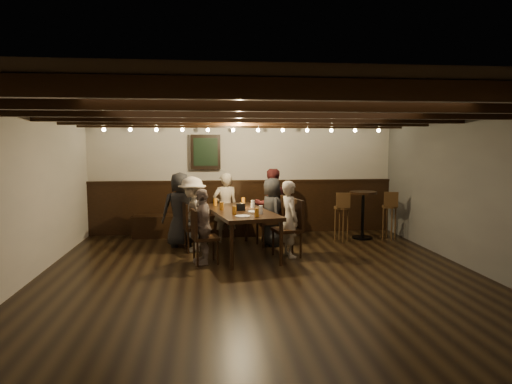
{
  "coord_description": "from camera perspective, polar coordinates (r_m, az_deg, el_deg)",
  "views": [
    {
      "loc": [
        -0.77,
        -6.26,
        1.91
      ],
      "look_at": [
        0.04,
        1.3,
        1.11
      ],
      "focal_mm": 32.0,
      "sensor_mm": 36.0,
      "label": 1
    }
  ],
  "objects": [
    {
      "name": "condiment_caddy",
      "position": [
        7.86,
        -1.93,
        -1.89
      ],
      "size": [
        0.15,
        0.1,
        0.12
      ],
      "primitive_type": "cube",
      "color": "black",
      "rests_on": "dining_table"
    },
    {
      "name": "candle",
      "position": [
        8.23,
        -1.79,
        -1.78
      ],
      "size": [
        0.05,
        0.05,
        0.05
      ],
      "primitive_type": "cylinder",
      "color": "beige",
      "rests_on": "dining_table"
    },
    {
      "name": "person_bench_centre",
      "position": [
        8.94,
        -3.85,
        -1.92
      ],
      "size": [
        0.55,
        0.42,
        1.36
      ],
      "primitive_type": "imported",
      "rotation": [
        0.0,
        0.0,
        3.34
      ],
      "color": "gray",
      "rests_on": "floor"
    },
    {
      "name": "pint_e",
      "position": [
        7.42,
        -2.73,
        -2.29
      ],
      "size": [
        0.07,
        0.07,
        0.14
      ],
      "primitive_type": "cylinder",
      "color": "#BF7219",
      "rests_on": "dining_table"
    },
    {
      "name": "pint_f",
      "position": [
        7.45,
        0.6,
        -2.26
      ],
      "size": [
        0.07,
        0.07,
        0.14
      ],
      "primitive_type": "cylinder",
      "color": "silver",
      "rests_on": "dining_table"
    },
    {
      "name": "pint_g",
      "position": [
        7.16,
        0.09,
        -2.58
      ],
      "size": [
        0.07,
        0.07,
        0.14
      ],
      "primitive_type": "cylinder",
      "color": "#BF7219",
      "rests_on": "dining_table"
    },
    {
      "name": "dining_table",
      "position": [
        7.93,
        -2.03,
        -2.73
      ],
      "size": [
        1.32,
        2.2,
        0.77
      ],
      "rotation": [
        0.0,
        0.0,
        0.2
      ],
      "color": "black",
      "rests_on": "floor"
    },
    {
      "name": "pint_a",
      "position": [
        8.51,
        -5.12,
        -1.24
      ],
      "size": [
        0.07,
        0.07,
        0.14
      ],
      "primitive_type": "cylinder",
      "color": "#BF7219",
      "rests_on": "dining_table"
    },
    {
      "name": "person_bench_right",
      "position": [
        9.05,
        1.92,
        -1.6
      ],
      "size": [
        0.79,
        0.67,
        1.43
      ],
      "primitive_type": "imported",
      "rotation": [
        0.0,
        0.0,
        3.34
      ],
      "color": "#4F1B1C",
      "rests_on": "floor"
    },
    {
      "name": "chair_right_near",
      "position": [
        8.64,
        1.79,
        -4.78
      ],
      "size": [
        0.52,
        0.52,
        0.97
      ],
      "rotation": [
        0.0,
        0.0,
        1.77
      ],
      "color": "black",
      "rests_on": "floor"
    },
    {
      "name": "person_left_near",
      "position": [
        8.2,
        -7.94,
        -2.75
      ],
      "size": [
        0.66,
        0.95,
        1.34
      ],
      "primitive_type": "imported",
      "rotation": [
        0.0,
        0.0,
        -1.37
      ],
      "color": "#B5AA99",
      "rests_on": "floor"
    },
    {
      "name": "pint_c",
      "position": [
        7.93,
        -4.32,
        -1.77
      ],
      "size": [
        0.07,
        0.07,
        0.14
      ],
      "primitive_type": "cylinder",
      "color": "#BF7219",
      "rests_on": "dining_table"
    },
    {
      "name": "plate_near",
      "position": [
        7.21,
        -1.67,
        -3.03
      ],
      "size": [
        0.24,
        0.24,
        0.01
      ],
      "primitive_type": "cylinder",
      "color": "white",
      "rests_on": "dining_table"
    },
    {
      "name": "person_right_near",
      "position": [
        8.59,
        1.98,
        -2.5
      ],
      "size": [
        0.53,
        0.7,
        1.28
      ],
      "primitive_type": "imported",
      "rotation": [
        0.0,
        0.0,
        1.77
      ],
      "color": "black",
      "rests_on": "floor"
    },
    {
      "name": "person_bench_left",
      "position": [
        8.62,
        -9.44,
        -2.17
      ],
      "size": [
        0.76,
        0.57,
        1.4
      ],
      "primitive_type": "imported",
      "rotation": [
        0.0,
        0.0,
        3.34
      ],
      "color": "black",
      "rests_on": "floor"
    },
    {
      "name": "person_right_far",
      "position": [
        7.76,
        4.23,
        -3.38
      ],
      "size": [
        0.4,
        0.53,
        1.3
      ],
      "primitive_type": "imported",
      "rotation": [
        0.0,
        0.0,
        1.77
      ],
      "color": "#A89D8E",
      "rests_on": "floor"
    },
    {
      "name": "chair_left_near",
      "position": [
        8.28,
        -7.68,
        -5.52
      ],
      "size": [
        0.47,
        0.47,
        0.86
      ],
      "rotation": [
        0.0,
        0.0,
        -1.37
      ],
      "color": "black",
      "rests_on": "floor"
    },
    {
      "name": "bar_stool_right",
      "position": [
        9.53,
        16.32,
        -3.58
      ],
      "size": [
        0.32,
        0.34,
        0.98
      ],
      "rotation": [
        0.0,
        0.0,
        -0.25
      ],
      "color": "#3C2713",
      "rests_on": "floor"
    },
    {
      "name": "pint_d",
      "position": [
        8.18,
        -0.39,
        -1.51
      ],
      "size": [
        0.07,
        0.07,
        0.14
      ],
      "primitive_type": "cylinder",
      "color": "silver",
      "rests_on": "dining_table"
    },
    {
      "name": "person_left_far",
      "position": [
        7.34,
        -6.73,
        -4.28
      ],
      "size": [
        0.43,
        0.75,
        1.21
      ],
      "primitive_type": "imported",
      "rotation": [
        0.0,
        0.0,
        -1.37
      ],
      "color": "gray",
      "rests_on": "floor"
    },
    {
      "name": "chair_left_far",
      "position": [
        7.42,
        -6.45,
        -6.84
      ],
      "size": [
        0.47,
        0.47,
        0.88
      ],
      "rotation": [
        0.0,
        0.0,
        -1.37
      ],
      "color": "black",
      "rests_on": "floor"
    },
    {
      "name": "bar_stool_left",
      "position": [
        9.15,
        10.64,
        -3.84
      ],
      "size": [
        0.31,
        0.33,
        0.98
      ],
      "rotation": [
        0.0,
        0.0,
        -0.12
      ],
      "color": "#3C2713",
      "rests_on": "floor"
    },
    {
      "name": "pint_b",
      "position": [
        8.6,
        -1.6,
        -1.15
      ],
      "size": [
        0.07,
        0.07,
        0.14
      ],
      "primitive_type": "cylinder",
      "color": "#BF7219",
      "rests_on": "dining_table"
    },
    {
      "name": "high_top_table",
      "position": [
        9.46,
        13.22,
        -1.92
      ],
      "size": [
        0.54,
        0.54,
        0.96
      ],
      "color": "black",
      "rests_on": "floor"
    },
    {
      "name": "room",
      "position": [
        8.53,
        -2.83,
        0.36
      ],
      "size": [
        7.0,
        7.0,
        7.0
      ],
      "color": "black",
      "rests_on": "ground"
    },
    {
      "name": "plate_far",
      "position": [
        7.68,
        -0.13,
        -2.47
      ],
      "size": [
        0.24,
        0.24,
        0.01
      ],
      "primitive_type": "cylinder",
      "color": "white",
      "rests_on": "dining_table"
    },
    {
      "name": "chair_right_far",
      "position": [
        7.81,
        4.01,
        -5.92
      ],
      "size": [
        0.53,
        0.53,
        0.98
      ],
      "rotation": [
        0.0,
        0.0,
        1.77
      ],
      "color": "black",
      "rests_on": "floor"
    }
  ]
}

